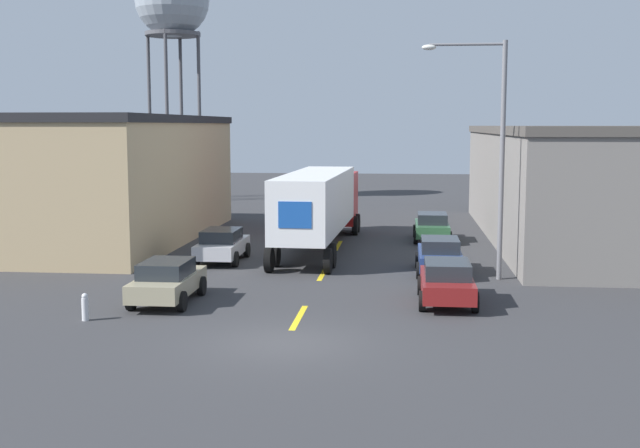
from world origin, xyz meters
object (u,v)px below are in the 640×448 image
(parked_car_left_near, at_px, (167,280))
(parked_car_left_far, at_px, (222,245))
(parked_car_right_far, at_px, (432,226))
(water_tower, at_px, (172,3))
(parked_car_right_near, at_px, (447,281))
(street_lamp, at_px, (493,143))
(parked_car_right_mid, at_px, (440,255))
(fire_hydrant, at_px, (85,307))
(semi_truck, at_px, (320,201))

(parked_car_left_near, bearing_deg, parked_car_left_far, 90.00)
(parked_car_left_far, bearing_deg, parked_car_right_far, 38.49)
(water_tower, bearing_deg, parked_car_right_near, -61.25)
(parked_car_right_far, relative_size, street_lamp, 0.45)
(parked_car_right_mid, bearing_deg, parked_car_right_far, 90.00)
(parked_car_left_near, xyz_separation_m, parked_car_right_mid, (9.60, 6.53, 0.00))
(parked_car_left_far, bearing_deg, parked_car_right_mid, -11.07)
(parked_car_right_near, bearing_deg, fire_hydrant, -162.24)
(fire_hydrant, bearing_deg, parked_car_left_near, 56.77)
(parked_car_right_near, distance_m, parked_car_right_far, 15.16)
(parked_car_right_near, relative_size, parked_car_left_far, 1.00)
(water_tower, xyz_separation_m, fire_hydrant, (8.71, -40.35, -15.38))
(fire_hydrant, bearing_deg, parked_car_right_mid, 39.18)
(parked_car_right_mid, bearing_deg, parked_car_left_far, 168.93)
(parked_car_left_near, height_order, parked_car_left_far, same)
(parked_car_right_far, distance_m, water_tower, 33.09)
(parked_car_right_far, xyz_separation_m, street_lamp, (1.93, -10.54, 4.64))
(fire_hydrant, bearing_deg, parked_car_right_near, 17.76)
(fire_hydrant, bearing_deg, water_tower, 102.18)
(parked_car_right_near, distance_m, water_tower, 44.47)
(parked_car_right_far, xyz_separation_m, parked_car_left_far, (-9.60, -7.64, 0.00))
(semi_truck, height_order, parked_car_right_far, semi_truck)
(parked_car_right_far, bearing_deg, parked_car_right_near, -90.00)
(parked_car_left_far, bearing_deg, parked_car_left_near, -90.00)
(semi_truck, bearing_deg, water_tower, 122.17)
(semi_truck, bearing_deg, parked_car_right_mid, -45.46)
(parked_car_left_far, distance_m, water_tower, 34.46)
(water_tower, relative_size, fire_hydrant, 21.74)
(street_lamp, bearing_deg, parked_car_right_mid, 152.09)
(water_tower, distance_m, street_lamp, 40.29)
(parked_car_right_near, bearing_deg, water_tower, 118.75)
(semi_truck, distance_m, parked_car_right_far, 6.75)
(parked_car_right_near, xyz_separation_m, parked_car_right_mid, (0.00, 5.65, 0.00))
(parked_car_right_near, relative_size, water_tower, 0.22)
(parked_car_right_near, distance_m, fire_hydrant, 12.00)
(parked_car_left_far, relative_size, fire_hydrant, 4.79)
(fire_hydrant, bearing_deg, parked_car_left_far, 80.76)
(parked_car_right_near, height_order, street_lamp, street_lamp)
(water_tower, bearing_deg, semi_truck, -59.78)
(parked_car_left_near, xyz_separation_m, parked_car_left_far, (0.00, 8.41, 0.00))
(semi_truck, xyz_separation_m, street_lamp, (7.53, -7.12, 3.06))
(parked_car_right_mid, bearing_deg, street_lamp, -27.91)
(parked_car_left_near, xyz_separation_m, water_tower, (-10.53, 37.57, 15.04))
(parked_car_right_mid, height_order, parked_car_left_far, same)
(street_lamp, relative_size, fire_hydrant, 10.69)
(parked_car_left_near, distance_m, street_lamp, 13.60)
(parked_car_right_near, height_order, parked_car_right_mid, same)
(semi_truck, distance_m, water_tower, 31.85)
(semi_truck, relative_size, street_lamp, 1.61)
(parked_car_left_near, bearing_deg, street_lamp, 25.52)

